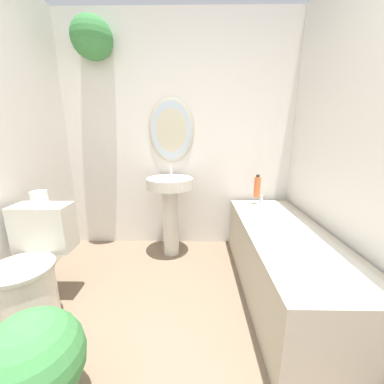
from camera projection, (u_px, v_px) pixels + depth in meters
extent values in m
cube|color=silver|center=(179.00, 137.00, 2.51)|extent=(2.51, 0.06, 2.40)
ellipsoid|color=beige|center=(171.00, 130.00, 2.45)|extent=(0.46, 0.02, 0.65)
ellipsoid|color=silver|center=(171.00, 130.00, 2.44)|extent=(0.42, 0.01, 0.61)
cylinder|color=#47474C|center=(91.00, 27.00, 2.14)|extent=(0.17, 0.17, 0.09)
sphere|color=#3D8442|center=(92.00, 38.00, 2.16)|extent=(0.38, 0.38, 0.38)
cube|color=silver|center=(381.00, 142.00, 1.32)|extent=(0.06, 2.47, 2.40)
cylinder|color=beige|center=(26.00, 298.00, 1.54)|extent=(0.37, 0.37, 0.40)
cylinder|color=#B1ADA0|center=(20.00, 268.00, 1.48)|extent=(0.40, 0.40, 0.02)
cube|color=beige|center=(44.00, 227.00, 1.72)|extent=(0.40, 0.20, 0.34)
cylinder|color=beige|center=(171.00, 222.00, 2.43)|extent=(0.16, 0.16, 0.71)
cylinder|color=beige|center=(170.00, 183.00, 2.33)|extent=(0.46, 0.46, 0.10)
cylinder|color=silver|center=(171.00, 171.00, 2.42)|extent=(0.02, 0.02, 0.10)
cube|color=#B2A893|center=(283.00, 262.00, 1.85)|extent=(0.61, 1.65, 0.53)
cube|color=beige|center=(286.00, 233.00, 1.79)|extent=(0.51, 1.55, 0.04)
cylinder|color=silver|center=(261.00, 199.00, 2.48)|extent=(0.04, 0.04, 0.08)
cylinder|color=#DB6633|center=(257.00, 187.00, 2.40)|extent=(0.06, 0.06, 0.21)
cylinder|color=black|center=(258.00, 176.00, 2.37)|extent=(0.03, 0.03, 0.02)
sphere|color=#3D8442|center=(32.00, 362.00, 0.99)|extent=(0.42, 0.42, 0.42)
cylinder|color=white|center=(39.00, 198.00, 1.67)|extent=(0.11, 0.11, 0.10)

